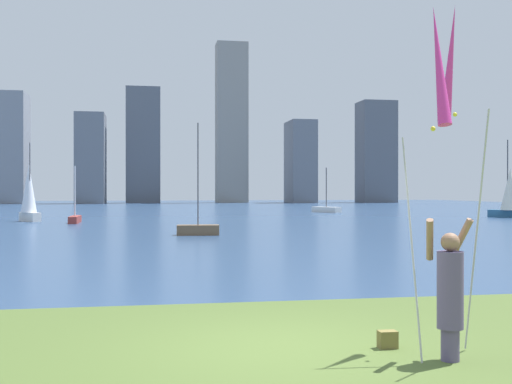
{
  "coord_description": "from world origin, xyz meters",
  "views": [
    {
      "loc": [
        -1.83,
        -8.54,
        2.16
      ],
      "look_at": [
        2.32,
        15.14,
        2.07
      ],
      "focal_mm": 44.66,
      "sensor_mm": 36.0,
      "label": 1
    }
  ],
  "objects_px": {
    "sailboat_4": "(326,209)",
    "kite_flag_right": "(451,69)",
    "sailboat_1": "(510,193)",
    "sailboat_3": "(29,193)",
    "kite_flag_left": "(438,73)",
    "bag": "(388,339)",
    "person": "(450,291)",
    "sailboat_0": "(75,218)",
    "sailboat_7": "(198,229)"
  },
  "relations": [
    {
      "from": "sailboat_1",
      "to": "sailboat_4",
      "type": "bearing_deg",
      "value": 129.53
    },
    {
      "from": "person",
      "to": "kite_flag_right",
      "type": "distance_m",
      "value": 3.12
    },
    {
      "from": "sailboat_0",
      "to": "person",
      "type": "bearing_deg",
      "value": -76.83
    },
    {
      "from": "person",
      "to": "sailboat_1",
      "type": "relative_size",
      "value": 0.3
    },
    {
      "from": "bag",
      "to": "sailboat_1",
      "type": "bearing_deg",
      "value": 56.28
    },
    {
      "from": "kite_flag_right",
      "to": "kite_flag_left",
      "type": "bearing_deg",
      "value": -122.23
    },
    {
      "from": "sailboat_1",
      "to": "bag",
      "type": "bearing_deg",
      "value": -123.72
    },
    {
      "from": "person",
      "to": "sailboat_3",
      "type": "bearing_deg",
      "value": 123.54
    },
    {
      "from": "kite_flag_left",
      "to": "sailboat_4",
      "type": "relative_size",
      "value": 1.01
    },
    {
      "from": "kite_flag_right",
      "to": "sailboat_1",
      "type": "height_order",
      "value": "sailboat_1"
    },
    {
      "from": "kite_flag_right",
      "to": "sailboat_0",
      "type": "distance_m",
      "value": 35.8
    },
    {
      "from": "sailboat_0",
      "to": "sailboat_1",
      "type": "bearing_deg",
      "value": 4.03
    },
    {
      "from": "kite_flag_right",
      "to": "bag",
      "type": "xyz_separation_m",
      "value": [
        -0.98,
        -0.1,
        -3.74
      ]
    },
    {
      "from": "kite_flag_right",
      "to": "sailboat_1",
      "type": "relative_size",
      "value": 0.78
    },
    {
      "from": "bag",
      "to": "sailboat_1",
      "type": "xyz_separation_m",
      "value": [
        24.65,
        36.93,
        1.81
      ]
    },
    {
      "from": "sailboat_7",
      "to": "sailboat_4",
      "type": "bearing_deg",
      "value": 62.67
    },
    {
      "from": "sailboat_4",
      "to": "sailboat_7",
      "type": "distance_m",
      "value": 31.61
    },
    {
      "from": "kite_flag_left",
      "to": "sailboat_3",
      "type": "distance_m",
      "value": 39.94
    },
    {
      "from": "person",
      "to": "sailboat_4",
      "type": "bearing_deg",
      "value": 91.97
    },
    {
      "from": "sailboat_3",
      "to": "sailboat_4",
      "type": "distance_m",
      "value": 28.06
    },
    {
      "from": "kite_flag_left",
      "to": "kite_flag_right",
      "type": "relative_size",
      "value": 0.91
    },
    {
      "from": "bag",
      "to": "sailboat_4",
      "type": "distance_m",
      "value": 51.99
    },
    {
      "from": "kite_flag_left",
      "to": "bag",
      "type": "height_order",
      "value": "kite_flag_left"
    },
    {
      "from": "kite_flag_left",
      "to": "person",
      "type": "bearing_deg",
      "value": 52.1
    },
    {
      "from": "kite_flag_left",
      "to": "sailboat_0",
      "type": "relative_size",
      "value": 1.16
    },
    {
      "from": "sailboat_7",
      "to": "bag",
      "type": "bearing_deg",
      "value": -88.03
    },
    {
      "from": "bag",
      "to": "sailboat_3",
      "type": "height_order",
      "value": "sailboat_3"
    },
    {
      "from": "bag",
      "to": "sailboat_7",
      "type": "relative_size",
      "value": 0.05
    },
    {
      "from": "person",
      "to": "sailboat_3",
      "type": "xyz_separation_m",
      "value": [
        -11.55,
        37.76,
        1.04
      ]
    },
    {
      "from": "bag",
      "to": "person",
      "type": "bearing_deg",
      "value": -53.84
    },
    {
      "from": "sailboat_1",
      "to": "sailboat_7",
      "type": "bearing_deg",
      "value": -149.66
    },
    {
      "from": "sailboat_1",
      "to": "sailboat_4",
      "type": "xyz_separation_m",
      "value": [
        -10.9,
        13.21,
        -1.61
      ]
    },
    {
      "from": "sailboat_3",
      "to": "sailboat_7",
      "type": "bearing_deg",
      "value": -55.6
    },
    {
      "from": "person",
      "to": "sailboat_4",
      "type": "xyz_separation_m",
      "value": [
        13.21,
        50.87,
        -0.57
      ]
    },
    {
      "from": "person",
      "to": "kite_flag_right",
      "type": "relative_size",
      "value": 0.38
    },
    {
      "from": "sailboat_3",
      "to": "sailboat_1",
      "type": "bearing_deg",
      "value": -0.16
    },
    {
      "from": "bag",
      "to": "sailboat_3",
      "type": "relative_size",
      "value": 0.05
    },
    {
      "from": "kite_flag_left",
      "to": "sailboat_1",
      "type": "height_order",
      "value": "sailboat_1"
    },
    {
      "from": "kite_flag_left",
      "to": "sailboat_7",
      "type": "bearing_deg",
      "value": 92.09
    },
    {
      "from": "sailboat_0",
      "to": "sailboat_7",
      "type": "xyz_separation_m",
      "value": [
        6.98,
        -12.59,
        0.01
      ]
    },
    {
      "from": "kite_flag_right",
      "to": "sailboat_0",
      "type": "height_order",
      "value": "kite_flag_right"
    },
    {
      "from": "kite_flag_left",
      "to": "sailboat_1",
      "type": "distance_m",
      "value": 45.47
    },
    {
      "from": "sailboat_7",
      "to": "kite_flag_left",
      "type": "bearing_deg",
      "value": -87.91
    },
    {
      "from": "sailboat_4",
      "to": "kite_flag_right",
      "type": "bearing_deg",
      "value": -104.32
    },
    {
      "from": "sailboat_4",
      "to": "sailboat_7",
      "type": "bearing_deg",
      "value": -117.33
    },
    {
      "from": "bag",
      "to": "sailboat_4",
      "type": "bearing_deg",
      "value": 74.66
    },
    {
      "from": "sailboat_4",
      "to": "kite_flag_left",
      "type": "bearing_deg",
      "value": -104.87
    },
    {
      "from": "sailboat_1",
      "to": "sailboat_3",
      "type": "bearing_deg",
      "value": 179.84
    },
    {
      "from": "kite_flag_left",
      "to": "sailboat_3",
      "type": "xyz_separation_m",
      "value": [
        -11.1,
        38.34,
        -1.59
      ]
    },
    {
      "from": "kite_flag_right",
      "to": "sailboat_1",
      "type": "bearing_deg",
      "value": 57.27
    }
  ]
}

